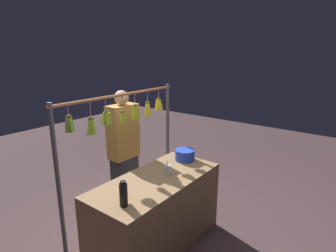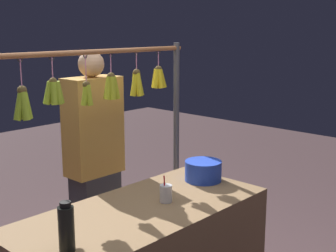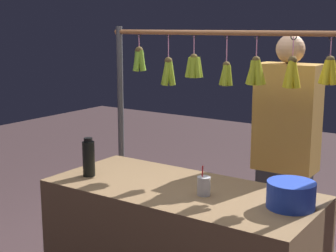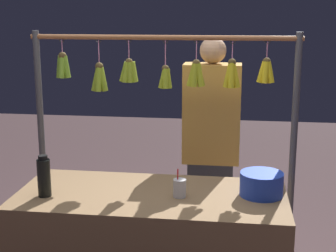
# 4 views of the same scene
# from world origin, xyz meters

# --- Properties ---
(display_rack) EXTENTS (1.77, 0.12, 1.77)m
(display_rack) POSITION_xyz_m (0.00, -0.50, 1.28)
(display_rack) COLOR #4C4C51
(display_rack) RESTS_ON ground
(water_bottle) EXTENTS (0.08, 0.08, 0.24)m
(water_bottle) POSITION_xyz_m (0.60, 0.12, 0.97)
(water_bottle) COLOR black
(water_bottle) RESTS_ON market_counter
(blue_bucket) EXTENTS (0.25, 0.25, 0.14)m
(blue_bucket) POSITION_xyz_m (-0.64, -0.05, 0.92)
(blue_bucket) COLOR blue
(blue_bucket) RESTS_ON market_counter
(drink_cup) EXTENTS (0.07, 0.07, 0.16)m
(drink_cup) POSITION_xyz_m (-0.17, 0.03, 0.91)
(drink_cup) COLOR silver
(drink_cup) RESTS_ON market_counter
(vendor_person) EXTENTS (0.41, 0.22, 1.71)m
(vendor_person) POSITION_xyz_m (-0.31, -0.82, 0.85)
(vendor_person) COLOR #2D2D38
(vendor_person) RESTS_ON ground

